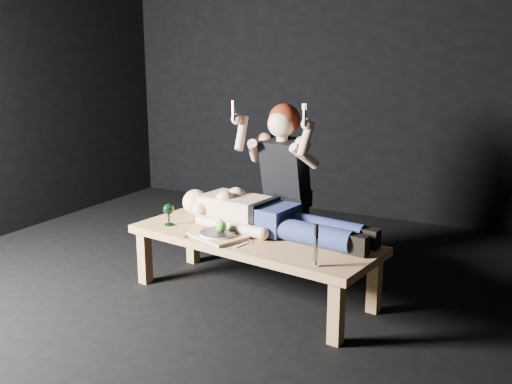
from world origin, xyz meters
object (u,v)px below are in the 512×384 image
table (253,266)px  carving_knife (316,246)px  goblet (169,215)px  lying_man (271,214)px  serving_tray (218,236)px  kneeling_woman (290,184)px

table → carving_knife: (0.60, -0.34, 0.35)m
table → goblet: 0.73m
lying_man → serving_tray: bearing=-124.6°
goblet → carving_knife: 1.29m
lying_man → serving_tray: 0.41m
lying_man → carving_knife: 0.72m
table → serving_tray: 0.34m
kneeling_woman → goblet: size_ratio=8.31×
lying_man → table: bearing=-109.5°
serving_tray → goblet: 0.48m
lying_man → serving_tray: lying_man is taller
kneeling_woman → serving_tray: size_ratio=3.70×
kneeling_woman → lying_man: bearing=-74.9°
table → kneeling_woman: 0.81m
serving_tray → carving_knife: 0.83m
lying_man → goblet: lying_man is taller
table → carving_knife: bearing=-21.5°
goblet → kneeling_woman: bearing=49.7°
serving_tray → lying_man: bearing=47.2°
lying_man → carving_knife: size_ratio=6.78×
lying_man → kneeling_woman: bearing=108.9°
table → goblet: bearing=-166.1°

